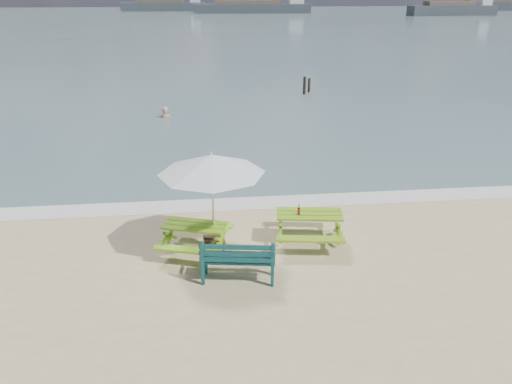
{
  "coord_description": "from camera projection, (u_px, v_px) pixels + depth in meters",
  "views": [
    {
      "loc": [
        -0.99,
        -8.23,
        5.63
      ],
      "look_at": [
        0.26,
        3.0,
        1.0
      ],
      "focal_mm": 35.0,
      "sensor_mm": 36.0,
      "label": 1
    }
  ],
  "objects": [
    {
      "name": "cargo_ships",
      "position": [
        416.0,
        7.0,
        125.42
      ],
      "size": [
        148.0,
        34.98,
        4.4
      ],
      "color": "#363C40",
      "rests_on": "ground"
    },
    {
      "name": "foam_strip",
      "position": [
        240.0,
        204.0,
        14.03
      ],
      "size": [
        22.0,
        0.9,
        0.01
      ],
      "primitive_type": "cube",
      "color": "silver",
      "rests_on": "ground"
    },
    {
      "name": "sea",
      "position": [
        203.0,
        23.0,
        87.97
      ],
      "size": [
        300.0,
        300.0,
        0.0
      ],
      "primitive_type": "plane",
      "color": "slate",
      "rests_on": "ground"
    },
    {
      "name": "park_bench",
      "position": [
        238.0,
        267.0,
        10.29
      ],
      "size": [
        1.58,
        0.74,
        0.93
      ],
      "color": "#0F3E40",
      "rests_on": "ground"
    },
    {
      "name": "swimmer",
      "position": [
        166.0,
        125.0,
        23.55
      ],
      "size": [
        0.73,
        0.59,
        1.74
      ],
      "color": "tan",
      "rests_on": "ground"
    },
    {
      "name": "mooring_pilings",
      "position": [
        306.0,
        87.0,
        28.59
      ],
      "size": [
        0.56,
        0.76,
        1.2
      ],
      "color": "black",
      "rests_on": "ground"
    },
    {
      "name": "patio_umbrella",
      "position": [
        211.0,
        164.0,
        10.73
      ],
      "size": [
        2.55,
        2.55,
        2.33
      ],
      "color": "silver",
      "rests_on": "ground"
    },
    {
      "name": "beer_bottle",
      "position": [
        299.0,
        211.0,
        11.6
      ],
      "size": [
        0.06,
        0.06,
        0.25
      ],
      "color": "#8F4014",
      "rests_on": "picnic_table_right"
    },
    {
      "name": "side_table",
      "position": [
        214.0,
        244.0,
        11.48
      ],
      "size": [
        0.51,
        0.51,
        0.31
      ],
      "color": "brown",
      "rests_on": "ground"
    },
    {
      "name": "picnic_table_right",
      "position": [
        309.0,
        228.0,
        11.85
      ],
      "size": [
        1.77,
        1.92,
        0.73
      ],
      "color": "#6E9817",
      "rests_on": "ground"
    },
    {
      "name": "picnic_table_left",
      "position": [
        196.0,
        238.0,
        11.4
      ],
      "size": [
        1.84,
        1.94,
        0.68
      ],
      "color": "#75B01A",
      "rests_on": "ground"
    }
  ]
}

